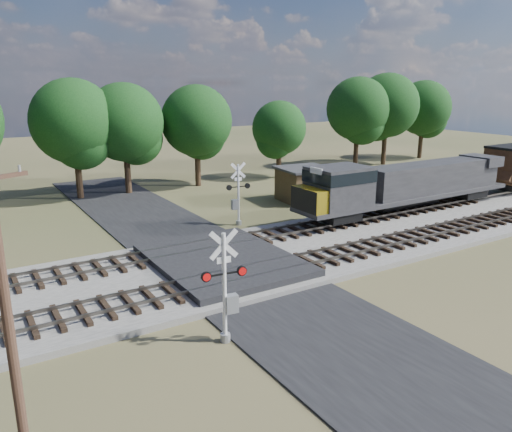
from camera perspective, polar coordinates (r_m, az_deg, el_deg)
ground at (r=27.07m, az=-3.34°, el=-6.21°), size 160.00×160.00×0.00m
ballast_bed at (r=33.03m, az=11.66°, el=-2.28°), size 140.00×10.00×0.30m
road at (r=27.05m, az=-3.34°, el=-6.13°), size 7.00×60.00×0.08m
crossing_panel at (r=27.37m, az=-3.85°, el=-5.27°), size 7.00×9.00×0.62m
track_near at (r=26.91m, az=4.58°, el=-5.42°), size 140.00×2.60×0.33m
track_far at (r=30.85m, az=-0.92°, el=-2.68°), size 140.00×2.60×0.33m
crossing_signal_near at (r=19.30m, az=-3.35°, el=-9.12°), size 1.84×0.43×4.56m
crossing_signal_far at (r=34.96m, az=-2.16°, el=1.90°), size 1.81×0.40×4.48m
utility_pole at (r=14.22m, az=-26.68°, el=-9.29°), size 1.85×0.94×8.13m
equipment_shed at (r=42.62m, az=5.60°, el=3.65°), size 4.68×4.68×2.87m
treeline at (r=46.90m, az=-10.16°, el=10.99°), size 82.13×11.62×11.07m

